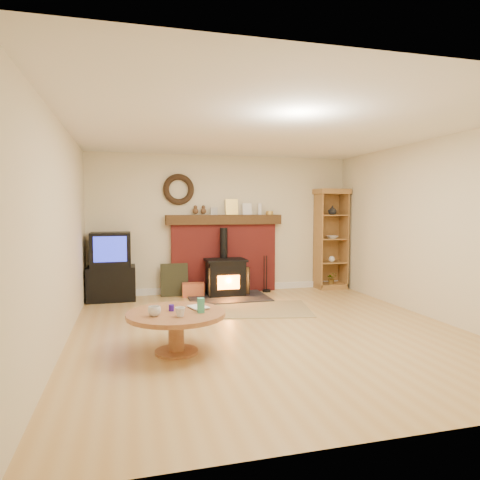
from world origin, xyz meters
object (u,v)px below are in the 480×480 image
object	(u,v)px
tv_unit	(111,268)
curio_cabinet	(330,239)
coffee_table	(176,320)
wood_stove	(226,278)

from	to	relation	value
tv_unit	curio_cabinet	xyz separation A→B (m)	(4.21, 0.09, 0.43)
tv_unit	curio_cabinet	size ratio (longest dim) A/B	0.60
curio_cabinet	coffee_table	distance (m)	4.69
curio_cabinet	wood_stove	bearing A→B (deg)	-172.64
wood_stove	curio_cabinet	xyz separation A→B (m)	(2.21, 0.29, 0.66)
tv_unit	wood_stove	bearing A→B (deg)	-5.66
curio_cabinet	coffee_table	size ratio (longest dim) A/B	1.83
tv_unit	coffee_table	distance (m)	3.17
curio_cabinet	coffee_table	xyz separation A→B (m)	(-3.42, -3.15, -0.62)
coffee_table	wood_stove	bearing A→B (deg)	67.10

